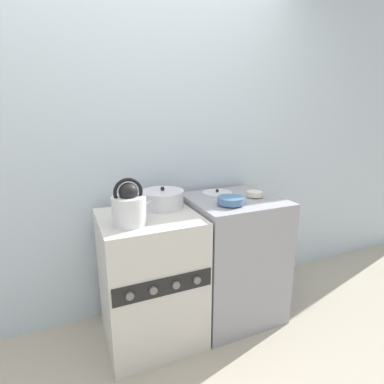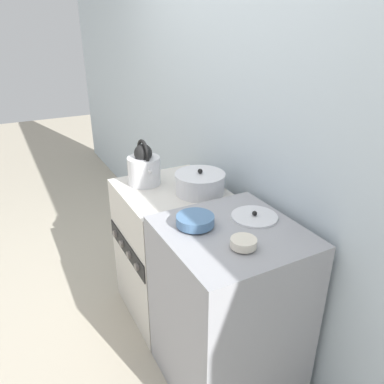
{
  "view_description": "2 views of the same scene",
  "coord_description": "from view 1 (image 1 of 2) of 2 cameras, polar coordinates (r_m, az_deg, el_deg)",
  "views": [
    {
      "loc": [
        -0.46,
        -1.44,
        1.49
      ],
      "look_at": [
        0.29,
        0.26,
        1.0
      ],
      "focal_mm": 28.0,
      "sensor_mm": 36.0,
      "label": 1
    },
    {
      "loc": [
        1.84,
        -0.54,
        1.77
      ],
      "look_at": [
        0.24,
        0.31,
        0.94
      ],
      "focal_mm": 35.0,
      "sensor_mm": 36.0,
      "label": 2
    }
  ],
  "objects": [
    {
      "name": "enamel_bowl",
      "position": [
        1.96,
        7.36,
        -1.61
      ],
      "size": [
        0.18,
        0.18,
        0.05
      ],
      "color": "#4C729E",
      "rests_on": "counter"
    },
    {
      "name": "wall_back",
      "position": [
        2.18,
        -11.48,
        8.12
      ],
      "size": [
        7.0,
        0.06,
        2.5
      ],
      "color": "silver",
      "rests_on": "ground_plane"
    },
    {
      "name": "loose_pot_lid",
      "position": [
        2.24,
        4.82,
        -0.14
      ],
      "size": [
        0.22,
        0.22,
        0.03
      ],
      "color": "silver",
      "rests_on": "counter"
    },
    {
      "name": "stove",
      "position": [
        2.07,
        -7.85,
        -15.98
      ],
      "size": [
        0.61,
        0.6,
        0.87
      ],
      "color": "beige",
      "rests_on": "ground_plane"
    },
    {
      "name": "ground_plane",
      "position": [
        2.12,
        -4.92,
        -30.0
      ],
      "size": [
        12.0,
        12.0,
        0.0
      ],
      "primitive_type": "plane",
      "color": "#B2A893"
    },
    {
      "name": "cooking_pot",
      "position": [
        2.02,
        -5.59,
        -1.34
      ],
      "size": [
        0.29,
        0.29,
        0.15
      ],
      "color": "silver",
      "rests_on": "stove"
    },
    {
      "name": "counter",
      "position": [
        2.3,
        7.71,
        -12.13
      ],
      "size": [
        0.63,
        0.61,
        0.91
      ],
      "color": "#99999E",
      "rests_on": "ground_plane"
    },
    {
      "name": "kettle",
      "position": [
        1.73,
        -11.85,
        -2.73
      ],
      "size": [
        0.24,
        0.19,
        0.27
      ],
      "color": "silver",
      "rests_on": "stove"
    },
    {
      "name": "small_ceramic_bowl",
      "position": [
        2.17,
        11.85,
        -0.37
      ],
      "size": [
        0.11,
        0.11,
        0.04
      ],
      "color": "beige",
      "rests_on": "counter"
    }
  ]
}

